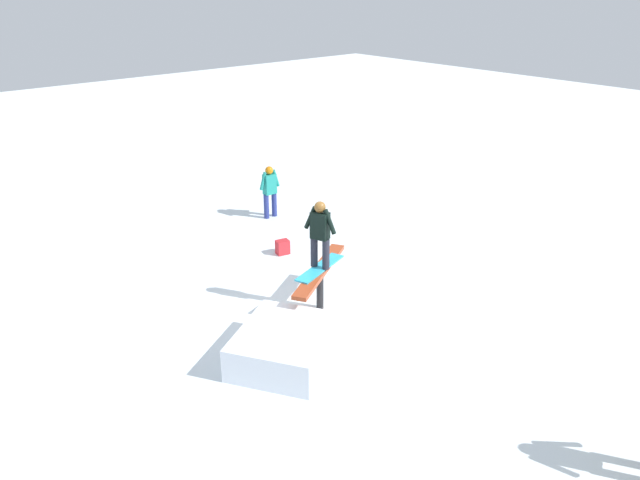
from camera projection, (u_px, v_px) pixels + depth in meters
ground_plane at (320, 308)px, 12.37m from camera, size 60.00×60.00×0.00m
rail_feature at (320, 275)px, 12.08m from camera, size 2.23×1.49×0.87m
snow_kicker_ramp at (285, 346)px, 10.58m from camera, size 2.31×2.21×0.60m
main_rider_on_rail at (320, 236)px, 11.76m from camera, size 1.42×0.71×1.37m
bystander_teal at (270, 189)px, 16.67m from camera, size 0.64×0.21×1.43m
backpack_on_snow at (283, 247)px, 14.70m from camera, size 0.34×0.28×0.34m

